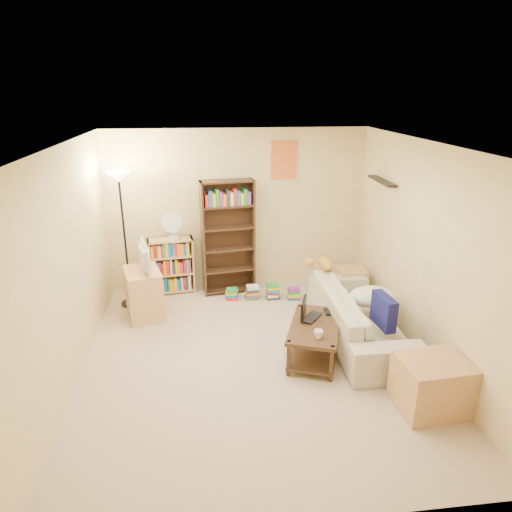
% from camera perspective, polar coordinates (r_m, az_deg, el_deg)
% --- Properties ---
extents(room, '(4.50, 4.54, 2.52)m').
position_cam_1_polar(room, '(4.93, -0.23, 3.49)').
color(room, '#C2A692').
rests_on(room, ground).
extents(sofa, '(2.19, 0.86, 0.64)m').
position_cam_1_polar(sofa, '(6.02, 12.83, -7.22)').
color(sofa, beige).
rests_on(sofa, ground).
extents(navy_pillow, '(0.17, 0.43, 0.38)m').
position_cam_1_polar(navy_pillow, '(5.54, 15.67, -6.65)').
color(navy_pillow, '#121452').
rests_on(navy_pillow, sofa).
extents(cream_blanket, '(0.59, 0.42, 0.25)m').
position_cam_1_polar(cream_blanket, '(6.02, 14.26, -4.94)').
color(cream_blanket, silver).
rests_on(cream_blanket, sofa).
extents(tabby_cat, '(0.50, 0.18, 0.17)m').
position_cam_1_polar(tabby_cat, '(6.51, 8.38, -0.88)').
color(tabby_cat, '#BF8428').
rests_on(tabby_cat, sofa).
extents(coffee_table, '(0.86, 1.13, 0.44)m').
position_cam_1_polar(coffee_table, '(5.52, 7.31, -9.88)').
color(coffee_table, '#422D19').
rests_on(coffee_table, ground).
extents(laptop, '(0.54, 0.54, 0.03)m').
position_cam_1_polar(laptop, '(5.55, 7.42, -7.74)').
color(laptop, black).
rests_on(laptop, coffee_table).
extents(laptop_screen, '(0.13, 0.32, 0.22)m').
position_cam_1_polar(laptop_screen, '(5.51, 5.97, -6.49)').
color(laptop_screen, white).
rests_on(laptop_screen, laptop).
extents(mug, '(0.11, 0.11, 0.09)m').
position_cam_1_polar(mug, '(5.15, 7.82, -9.66)').
color(mug, white).
rests_on(mug, coffee_table).
extents(tv_remote, '(0.06, 0.18, 0.02)m').
position_cam_1_polar(tv_remote, '(5.73, 8.86, -6.91)').
color(tv_remote, black).
rests_on(tv_remote, coffee_table).
extents(tv_stand, '(0.61, 0.74, 0.69)m').
position_cam_1_polar(tv_stand, '(6.60, -13.82, -4.57)').
color(tv_stand, '#DBB76A').
rests_on(tv_stand, ground).
extents(television, '(0.71, 0.41, 0.38)m').
position_cam_1_polar(television, '(6.40, -14.22, -0.20)').
color(television, black).
rests_on(television, tv_stand).
extents(tall_bookshelf, '(0.83, 0.38, 1.78)m').
position_cam_1_polar(tall_bookshelf, '(6.98, -3.52, 2.65)').
color(tall_bookshelf, '#3F2C18').
rests_on(tall_bookshelf, ground).
extents(short_bookshelf, '(0.72, 0.37, 0.88)m').
position_cam_1_polar(short_bookshelf, '(7.24, -10.51, -1.20)').
color(short_bookshelf, tan).
rests_on(short_bookshelf, ground).
extents(desk_fan, '(0.31, 0.18, 0.44)m').
position_cam_1_polar(desk_fan, '(6.98, -10.47, 3.85)').
color(desk_fan, silver).
rests_on(desk_fan, short_bookshelf).
extents(floor_lamp, '(0.34, 0.34, 1.99)m').
position_cam_1_polar(floor_lamp, '(6.62, -16.54, 6.65)').
color(floor_lamp, black).
rests_on(floor_lamp, ground).
extents(side_table, '(0.43, 0.43, 0.47)m').
position_cam_1_polar(side_table, '(7.14, 11.75, -3.39)').
color(side_table, tan).
rests_on(side_table, ground).
extents(end_cabinet, '(0.70, 0.59, 0.55)m').
position_cam_1_polar(end_cabinet, '(5.02, 21.09, -14.79)').
color(end_cabinet, tan).
rests_on(end_cabinet, ground).
extents(book_stacks, '(1.15, 0.27, 0.25)m').
position_cam_1_polar(book_stacks, '(7.01, 0.99, -4.59)').
color(book_stacks, red).
rests_on(book_stacks, ground).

